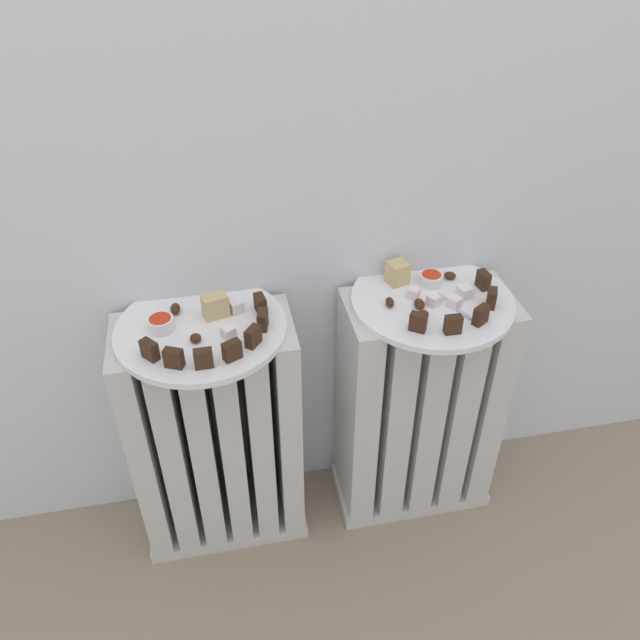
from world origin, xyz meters
TOP-DOWN VIEW (x-y plane):
  - ground_plane at (0.00, 0.00)m, footprint 6.00×6.00m
  - radiator_left at (-0.22, 0.28)m, footprint 0.35×0.17m
  - radiator_right at (0.22, 0.28)m, footprint 0.35×0.17m
  - plate_left at (-0.22, 0.28)m, footprint 0.31×0.31m
  - plate_right at (0.22, 0.28)m, footprint 0.31×0.31m
  - dark_cake_slice_left_0 at (-0.30, 0.21)m, footprint 0.03×0.03m
  - dark_cake_slice_left_1 at (-0.27, 0.18)m, footprint 0.04×0.03m
  - dark_cake_slice_left_2 at (-0.22, 0.17)m, footprint 0.03×0.02m
  - dark_cake_slice_left_3 at (-0.17, 0.18)m, footprint 0.04×0.03m
  - dark_cake_slice_left_4 at (-0.13, 0.21)m, footprint 0.03×0.03m
  - dark_cake_slice_left_5 at (-0.11, 0.25)m, footprint 0.02×0.03m
  - dark_cake_slice_left_6 at (-0.11, 0.30)m, footprint 0.02×0.03m
  - marble_cake_slice_left_0 at (-0.19, 0.30)m, footprint 0.05×0.04m
  - turkish_delight_left_0 at (-0.15, 0.31)m, footprint 0.03×0.03m
  - turkish_delight_left_1 at (-0.17, 0.24)m, footprint 0.03×0.03m
  - medjool_date_left_0 at (-0.26, 0.33)m, footprint 0.02×0.03m
  - medjool_date_left_1 at (-0.23, 0.24)m, footprint 0.02×0.02m
  - jam_bowl_left at (-0.29, 0.28)m, footprint 0.05×0.05m
  - dark_cake_slice_right_0 at (0.16, 0.19)m, footprint 0.03×0.03m
  - dark_cake_slice_right_1 at (0.22, 0.17)m, footprint 0.03×0.02m
  - dark_cake_slice_right_2 at (0.28, 0.19)m, footprint 0.03×0.03m
  - dark_cake_slice_right_3 at (0.32, 0.23)m, footprint 0.03×0.03m
  - dark_cake_slice_right_4 at (0.32, 0.30)m, footprint 0.02×0.03m
  - marble_cake_slice_right_0 at (0.17, 0.35)m, footprint 0.05×0.05m
  - turkish_delight_right_0 at (0.21, 0.26)m, footprint 0.03×0.03m
  - turkish_delight_right_1 at (0.18, 0.29)m, footprint 0.03×0.03m
  - turkish_delight_right_2 at (0.25, 0.24)m, footprint 0.03×0.03m
  - turkish_delight_right_3 at (0.28, 0.27)m, footprint 0.03×0.03m
  - medjool_date_right_0 at (0.27, 0.34)m, footprint 0.03×0.03m
  - medjool_date_right_1 at (0.18, 0.22)m, footprint 0.03×0.03m
  - medjool_date_right_2 at (0.13, 0.27)m, footprint 0.02×0.02m
  - medjool_date_right_3 at (0.18, 0.26)m, footprint 0.02×0.03m
  - jam_bowl_right at (0.23, 0.33)m, footprint 0.05×0.05m
  - fork at (0.24, 0.25)m, footprint 0.05×0.09m

SIDE VIEW (x-z plane):
  - ground_plane at x=0.00m, z-range 0.00..0.00m
  - radiator_left at x=-0.22m, z-range 0.00..0.55m
  - radiator_right at x=0.22m, z-range 0.00..0.55m
  - plate_left at x=-0.22m, z-range 0.56..0.57m
  - plate_right at x=0.22m, z-range 0.56..0.57m
  - fork at x=0.24m, z-range 0.57..0.57m
  - medjool_date_left_1 at x=-0.23m, z-range 0.57..0.58m
  - medjool_date_right_3 at x=0.18m, z-range 0.57..0.58m
  - medjool_date_right_0 at x=0.27m, z-range 0.57..0.58m
  - medjool_date_right_2 at x=0.13m, z-range 0.57..0.59m
  - medjool_date_left_0 at x=-0.26m, z-range 0.57..0.59m
  - medjool_date_right_1 at x=0.18m, z-range 0.57..0.59m
  - turkish_delight_right_1 at x=0.18m, z-range 0.57..0.59m
  - turkish_delight_left_1 at x=-0.17m, z-range 0.57..0.59m
  - turkish_delight_right_0 at x=0.21m, z-range 0.57..0.59m
  - turkish_delight_right_2 at x=0.25m, z-range 0.57..0.59m
  - turkish_delight_left_0 at x=-0.15m, z-range 0.57..0.59m
  - turkish_delight_right_3 at x=0.28m, z-range 0.57..0.59m
  - jam_bowl_right at x=0.23m, z-range 0.57..0.59m
  - jam_bowl_left at x=-0.29m, z-range 0.57..0.60m
  - dark_cake_slice_left_0 at x=-0.30m, z-range 0.57..0.60m
  - dark_cake_slice_left_1 at x=-0.27m, z-range 0.57..0.60m
  - dark_cake_slice_left_2 at x=-0.22m, z-range 0.57..0.60m
  - dark_cake_slice_left_3 at x=-0.17m, z-range 0.57..0.60m
  - dark_cake_slice_left_4 at x=-0.13m, z-range 0.57..0.60m
  - dark_cake_slice_left_5 at x=-0.11m, z-range 0.57..0.60m
  - dark_cake_slice_left_6 at x=-0.11m, z-range 0.57..0.60m
  - dark_cake_slice_right_0 at x=0.16m, z-range 0.57..0.60m
  - dark_cake_slice_right_1 at x=0.22m, z-range 0.57..0.60m
  - dark_cake_slice_right_2 at x=0.28m, z-range 0.57..0.60m
  - dark_cake_slice_right_3 at x=0.32m, z-range 0.57..0.60m
  - dark_cake_slice_right_4 at x=0.32m, z-range 0.57..0.60m
  - marble_cake_slice_left_0 at x=-0.19m, z-range 0.57..0.61m
  - marble_cake_slice_right_0 at x=0.17m, z-range 0.57..0.61m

